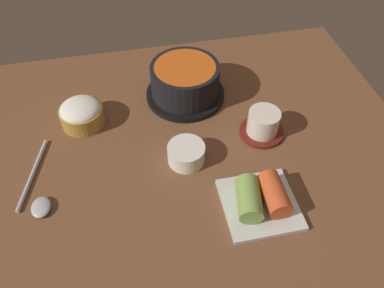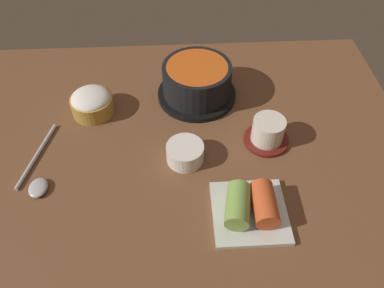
% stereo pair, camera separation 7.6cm
% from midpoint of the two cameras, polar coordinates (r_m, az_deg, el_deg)
% --- Properties ---
extents(dining_table, '(1.00, 0.76, 0.02)m').
position_cam_midpoint_polar(dining_table, '(0.80, -4.40, -1.21)').
color(dining_table, brown).
rests_on(dining_table, ground).
extents(stone_pot, '(0.19, 0.19, 0.09)m').
position_cam_midpoint_polar(stone_pot, '(0.89, -3.55, 9.27)').
color(stone_pot, black).
rests_on(stone_pot, dining_table).
extents(rice_bowl, '(0.10, 0.10, 0.06)m').
position_cam_midpoint_polar(rice_bowl, '(0.87, -18.88, 4.32)').
color(rice_bowl, '#B78C38').
rests_on(rice_bowl, dining_table).
extents(tea_cup_with_saucer, '(0.10, 0.10, 0.06)m').
position_cam_midpoint_polar(tea_cup_with_saucer, '(0.81, 8.09, 2.88)').
color(tea_cup_with_saucer, maroon).
rests_on(tea_cup_with_saucer, dining_table).
extents(banchan_cup_center, '(0.08, 0.08, 0.04)m').
position_cam_midpoint_polar(banchan_cup_center, '(0.76, -3.75, -1.57)').
color(banchan_cup_center, white).
rests_on(banchan_cup_center, dining_table).
extents(kimchi_plate, '(0.14, 0.14, 0.05)m').
position_cam_midpoint_polar(kimchi_plate, '(0.70, 7.32, -8.53)').
color(kimchi_plate, silver).
rests_on(kimchi_plate, dining_table).
extents(spoon, '(0.07, 0.19, 0.01)m').
position_cam_midpoint_polar(spoon, '(0.79, -24.98, -7.21)').
color(spoon, '#B7B7BC').
rests_on(spoon, dining_table).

